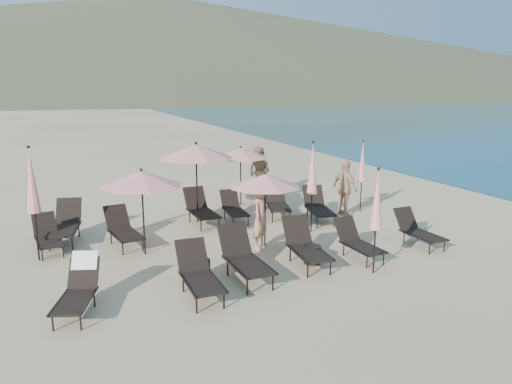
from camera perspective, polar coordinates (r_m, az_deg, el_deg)
name	(u,v)px	position (r m, az deg, el deg)	size (l,w,h in m)	color
ground	(309,268)	(11.79, 6.10, -8.68)	(800.00, 800.00, 0.00)	#D6BA8C
volcanic_headland	(176,45)	(322.29, -9.19, 16.25)	(690.00, 690.00, 55.00)	brown
lounger_0	(78,287)	(10.11, -19.63, -10.21)	(1.04, 1.66, 0.98)	black
lounger_1	(199,273)	(10.27, -6.55, -9.22)	(0.69, 1.72, 0.98)	black
lounger_2	(244,257)	(11.02, -1.36, -7.41)	(0.73, 1.85, 1.06)	black
lounger_3	(305,245)	(11.91, 5.66, -6.04)	(0.84, 1.81, 1.01)	black
lounger_4	(358,241)	(12.57, 11.54, -5.54)	(0.63, 1.54, 0.87)	black
lounger_5	(418,230)	(13.90, 18.00, -4.13)	(0.62, 1.55, 0.89)	black
lounger_6	(66,224)	(14.51, -20.93, -3.39)	(1.04, 1.90, 1.03)	black
lounger_7	(123,229)	(13.67, -14.96, -4.08)	(0.88, 1.74, 0.95)	black
lounger_8	(201,208)	(15.30, -6.33, -1.87)	(0.73, 1.78, 1.01)	black
lounger_9	(234,208)	(15.55, -2.55, -1.82)	(0.68, 1.55, 0.87)	black
lounger_10	(277,202)	(16.10, 2.43, -1.13)	(1.11, 1.83, 0.99)	black
lounger_11	(318,206)	(15.66, 7.10, -1.60)	(1.02, 1.82, 0.99)	black
lounger_12	(48,236)	(13.81, -22.71, -4.62)	(0.77, 1.59, 0.88)	black
umbrella_open_0	(141,178)	(12.46, -12.96, 1.52)	(2.04, 2.04, 2.20)	black
umbrella_open_1	(265,181)	(12.76, 1.06, 1.30)	(1.86, 1.86, 2.00)	black
umbrella_open_2	(196,151)	(15.16, -6.88, 4.64)	(2.31, 2.31, 2.49)	black
umbrella_open_3	(241,153)	(17.22, -1.78, 4.48)	(1.95, 1.95, 2.10)	black
umbrella_closed_0	(377,201)	(11.26, 13.66, -0.96)	(0.28, 0.28, 2.43)	black
umbrella_closed_1	(362,162)	(16.74, 12.06, 3.32)	(0.28, 0.28, 2.39)	black
umbrella_closed_2	(32,181)	(12.84, -24.26, 1.11)	(0.33, 0.33, 2.81)	black
umbrella_closed_3	(313,169)	(14.16, 6.48, 2.62)	(0.31, 0.31, 2.64)	black
side_table_0	(201,269)	(11.14, -6.28, -8.77)	(0.41, 0.41, 0.44)	black
side_table_1	(312,255)	(12.05, 6.46, -7.13)	(0.42, 0.42, 0.43)	black
beachgoer_a	(261,217)	(12.87, 0.54, -2.92)	(0.60, 0.39, 1.65)	tan
beachgoer_b	(260,172)	(18.71, 0.41, 2.30)	(0.92, 0.71, 1.88)	#A47B55
beachgoer_c	(345,188)	(16.30, 10.14, 0.45)	(1.06, 0.44, 1.81)	tan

